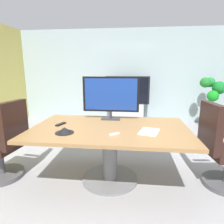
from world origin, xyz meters
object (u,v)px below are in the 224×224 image
(conference_phone, at_px, (64,130))
(office_chair_right, at_px, (221,153))
(conference_table, at_px, (110,140))
(office_chair_left, at_px, (5,147))
(wall_display_unit, at_px, (127,108))
(remote_control, at_px, (61,124))
(potted_plant, at_px, (212,98))
(tv_monitor, at_px, (111,95))

(conference_phone, bearing_deg, office_chair_right, 8.89)
(conference_table, height_order, conference_phone, conference_phone)
(office_chair_left, height_order, wall_display_unit, wall_display_unit)
(office_chair_left, height_order, remote_control, office_chair_left)
(remote_control, bearing_deg, conference_table, 15.35)
(office_chair_left, xyz_separation_m, potted_plant, (3.67, 2.76, 0.33))
(office_chair_right, xyz_separation_m, wall_display_unit, (-1.28, 2.90, -0.01))
(conference_phone, bearing_deg, tv_monitor, 57.06)
(office_chair_right, distance_m, potted_plant, 2.78)
(wall_display_unit, distance_m, conference_phone, 3.28)
(office_chair_left, bearing_deg, conference_phone, 85.63)
(potted_plant, distance_m, remote_control, 3.92)
(office_chair_right, xyz_separation_m, conference_phone, (-1.92, -0.30, 0.32))
(potted_plant, bearing_deg, conference_phone, -133.39)
(tv_monitor, relative_size, conference_phone, 3.82)
(potted_plant, height_order, remote_control, potted_plant)
(conference_phone, bearing_deg, wall_display_unit, 78.75)
(potted_plant, relative_size, conference_phone, 5.90)
(office_chair_left, relative_size, office_chair_right, 1.00)
(office_chair_right, distance_m, wall_display_unit, 3.18)
(tv_monitor, bearing_deg, potted_plant, 43.80)
(office_chair_right, relative_size, tv_monitor, 1.30)
(wall_display_unit, distance_m, potted_plant, 2.18)
(potted_plant, bearing_deg, office_chair_left, -143.09)
(office_chair_right, bearing_deg, conference_phone, 93.65)
(office_chair_left, height_order, potted_plant, potted_plant)
(conference_table, relative_size, office_chair_left, 1.85)
(remote_control, bearing_deg, office_chair_right, 18.48)
(conference_table, xyz_separation_m, office_chair_left, (-1.41, -0.11, -0.11))
(remote_control, bearing_deg, potted_plant, 60.70)
(office_chair_right, height_order, wall_display_unit, wall_display_unit)
(conference_table, xyz_separation_m, wall_display_unit, (0.13, 2.92, -0.13))
(conference_table, bearing_deg, conference_phone, -150.93)
(office_chair_left, relative_size, conference_phone, 4.95)
(conference_table, distance_m, conference_phone, 0.62)
(office_chair_right, relative_size, potted_plant, 0.84)
(office_chair_right, height_order, potted_plant, potted_plant)
(conference_table, height_order, remote_control, remote_control)
(tv_monitor, distance_m, conference_phone, 0.92)
(conference_table, distance_m, office_chair_right, 1.42)
(office_chair_right, distance_m, remote_control, 2.12)
(office_chair_left, xyz_separation_m, wall_display_unit, (1.54, 3.04, -0.01))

